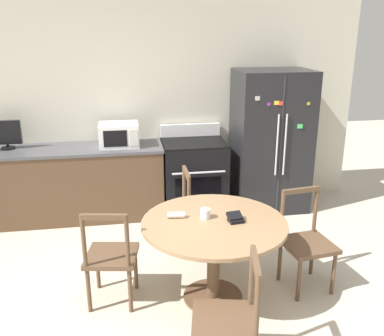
{
  "coord_description": "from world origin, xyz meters",
  "views": [
    {
      "loc": [
        -0.49,
        -2.8,
        2.29
      ],
      "look_at": [
        0.17,
        1.15,
        0.95
      ],
      "focal_mm": 40.0,
      "sensor_mm": 36.0,
      "label": 1
    }
  ],
  "objects_px": {
    "oven_range": "(194,176)",
    "countertop_tv": "(6,134)",
    "candle_glass": "(205,214)",
    "dining_chair_right": "(306,243)",
    "dining_chair_near": "(228,321)",
    "microwave": "(119,135)",
    "dining_chair_far": "(201,212)",
    "refrigerator": "(271,141)",
    "wallet": "(235,218)",
    "dining_chair_left": "(111,257)"
  },
  "relations": [
    {
      "from": "dining_chair_far",
      "to": "wallet",
      "type": "height_order",
      "value": "dining_chair_far"
    },
    {
      "from": "dining_chair_right",
      "to": "dining_chair_far",
      "type": "relative_size",
      "value": 1.0
    },
    {
      "from": "countertop_tv",
      "to": "candle_glass",
      "type": "relative_size",
      "value": 3.95
    },
    {
      "from": "dining_chair_right",
      "to": "dining_chair_near",
      "type": "xyz_separation_m",
      "value": [
        -0.95,
        -0.92,
        0.0
      ]
    },
    {
      "from": "dining_chair_right",
      "to": "candle_glass",
      "type": "bearing_deg",
      "value": -8.77
    },
    {
      "from": "dining_chair_right",
      "to": "wallet",
      "type": "bearing_deg",
      "value": -0.75
    },
    {
      "from": "dining_chair_far",
      "to": "candle_glass",
      "type": "relative_size",
      "value": 10.43
    },
    {
      "from": "oven_range",
      "to": "dining_chair_far",
      "type": "height_order",
      "value": "oven_range"
    },
    {
      "from": "candle_glass",
      "to": "dining_chair_near",
      "type": "bearing_deg",
      "value": -91.68
    },
    {
      "from": "microwave",
      "to": "candle_glass",
      "type": "height_order",
      "value": "microwave"
    },
    {
      "from": "countertop_tv",
      "to": "dining_chair_left",
      "type": "relative_size",
      "value": 0.38
    },
    {
      "from": "dining_chair_left",
      "to": "dining_chair_right",
      "type": "distance_m",
      "value": 1.73
    },
    {
      "from": "countertop_tv",
      "to": "candle_glass",
      "type": "distance_m",
      "value": 2.81
    },
    {
      "from": "dining_chair_far",
      "to": "candle_glass",
      "type": "height_order",
      "value": "dining_chair_far"
    },
    {
      "from": "dining_chair_far",
      "to": "candle_glass",
      "type": "xyz_separation_m",
      "value": [
        -0.12,
        -0.79,
        0.34
      ]
    },
    {
      "from": "countertop_tv",
      "to": "dining_chair_near",
      "type": "height_order",
      "value": "countertop_tv"
    },
    {
      "from": "refrigerator",
      "to": "dining_chair_near",
      "type": "height_order",
      "value": "refrigerator"
    },
    {
      "from": "oven_range",
      "to": "dining_chair_right",
      "type": "distance_m",
      "value": 1.98
    },
    {
      "from": "microwave",
      "to": "countertop_tv",
      "type": "bearing_deg",
      "value": 176.67
    },
    {
      "from": "dining_chair_far",
      "to": "dining_chair_right",
      "type": "bearing_deg",
      "value": 45.42
    },
    {
      "from": "wallet",
      "to": "countertop_tv",
      "type": "bearing_deg",
      "value": 137.61
    },
    {
      "from": "dining_chair_right",
      "to": "wallet",
      "type": "height_order",
      "value": "dining_chair_right"
    },
    {
      "from": "oven_range",
      "to": "dining_chair_near",
      "type": "height_order",
      "value": "oven_range"
    },
    {
      "from": "candle_glass",
      "to": "countertop_tv",
      "type": "bearing_deg",
      "value": 135.92
    },
    {
      "from": "dining_chair_right",
      "to": "dining_chair_near",
      "type": "height_order",
      "value": "same"
    },
    {
      "from": "refrigerator",
      "to": "candle_glass",
      "type": "height_order",
      "value": "refrigerator"
    },
    {
      "from": "countertop_tv",
      "to": "dining_chair_near",
      "type": "distance_m",
      "value": 3.55
    },
    {
      "from": "dining_chair_right",
      "to": "countertop_tv",
      "type": "bearing_deg",
      "value": -41.4
    },
    {
      "from": "refrigerator",
      "to": "oven_range",
      "type": "bearing_deg",
      "value": 178.14
    },
    {
      "from": "dining_chair_right",
      "to": "dining_chair_near",
      "type": "bearing_deg",
      "value": 36.56
    },
    {
      "from": "refrigerator",
      "to": "wallet",
      "type": "distance_m",
      "value": 2.14
    },
    {
      "from": "microwave",
      "to": "dining_chair_far",
      "type": "distance_m",
      "value": 1.48
    },
    {
      "from": "oven_range",
      "to": "wallet",
      "type": "xyz_separation_m",
      "value": [
        0.02,
        -1.94,
        0.3
      ]
    },
    {
      "from": "microwave",
      "to": "candle_glass",
      "type": "xyz_separation_m",
      "value": [
        0.7,
        -1.86,
        -0.26
      ]
    },
    {
      "from": "countertop_tv",
      "to": "dining_chair_near",
      "type": "xyz_separation_m",
      "value": [
        1.98,
        -2.88,
        -0.65
      ]
    },
    {
      "from": "dining_chair_left",
      "to": "dining_chair_far",
      "type": "bearing_deg",
      "value": 49.73
    },
    {
      "from": "candle_glass",
      "to": "oven_range",
      "type": "bearing_deg",
      "value": 83.31
    },
    {
      "from": "refrigerator",
      "to": "dining_chair_left",
      "type": "distance_m",
      "value": 2.72
    },
    {
      "from": "countertop_tv",
      "to": "dining_chair_far",
      "type": "relative_size",
      "value": 0.38
    },
    {
      "from": "dining_chair_right",
      "to": "dining_chair_near",
      "type": "distance_m",
      "value": 1.33
    },
    {
      "from": "dining_chair_left",
      "to": "dining_chair_far",
      "type": "distance_m",
      "value": 1.2
    },
    {
      "from": "oven_range",
      "to": "dining_chair_near",
      "type": "xyz_separation_m",
      "value": [
        -0.24,
        -2.78,
        -0.03
      ]
    },
    {
      "from": "oven_range",
      "to": "countertop_tv",
      "type": "distance_m",
      "value": 2.3
    },
    {
      "from": "refrigerator",
      "to": "dining_chair_far",
      "type": "height_order",
      "value": "refrigerator"
    },
    {
      "from": "dining_chair_right",
      "to": "candle_glass",
      "type": "relative_size",
      "value": 10.43
    },
    {
      "from": "microwave",
      "to": "dining_chair_left",
      "type": "height_order",
      "value": "microwave"
    },
    {
      "from": "countertop_tv",
      "to": "dining_chair_far",
      "type": "height_order",
      "value": "countertop_tv"
    },
    {
      "from": "dining_chair_near",
      "to": "wallet",
      "type": "bearing_deg",
      "value": -5.6
    },
    {
      "from": "oven_range",
      "to": "wallet",
      "type": "bearing_deg",
      "value": -89.46
    },
    {
      "from": "dining_chair_left",
      "to": "dining_chair_near",
      "type": "relative_size",
      "value": 1.0
    }
  ]
}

